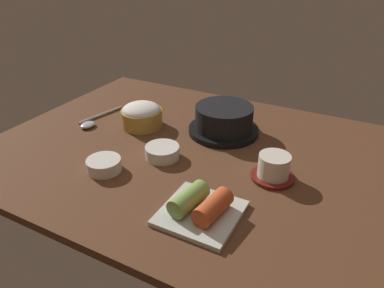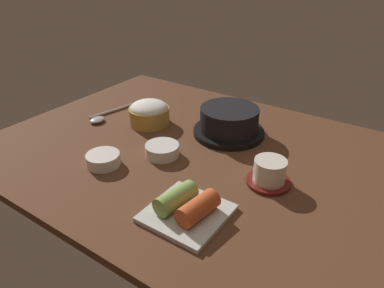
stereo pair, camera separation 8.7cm
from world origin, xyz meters
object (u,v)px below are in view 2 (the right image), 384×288
Objects in this scene: kimchi_plate at (187,208)px; tea_cup_with_saucer at (270,173)px; banchan_cup_center at (162,150)px; side_bowl_near at (103,159)px; rice_bowl at (149,113)px; spoon at (102,117)px; stone_pot at (229,122)px.

tea_cup_with_saucer is at bearing 65.38° from kimchi_plate.
side_bowl_near is (-8.71, -11.19, -0.04)cm from banchan_cup_center.
banchan_cup_center is at bearing -40.11° from rice_bowl.
banchan_cup_center and side_bowl_near have the same top height.
banchan_cup_center is (-26.40, -3.74, -1.16)cm from tea_cup_with_saucer.
tea_cup_with_saucer reaches higher than spoon.
banchan_cup_center is 14.18cm from side_bowl_near.
rice_bowl is at bearing 168.45° from tea_cup_with_saucer.
spoon is at bearing -158.45° from rice_bowl.
stone_pot is 38.28cm from spoon.
kimchi_plate reaches higher than side_bowl_near.
stone_pot is 24.14cm from tea_cup_with_saucer.
kimchi_plate is at bearing -7.95° from side_bowl_near.
side_bowl_near is 26.38cm from spoon.
stone_pot is 23.27cm from rice_bowl.
tea_cup_with_saucer reaches higher than kimchi_plate.
tea_cup_with_saucer is 20.52cm from kimchi_plate.
stone_pot reaches higher than tea_cup_with_saucer.
banchan_cup_center is 28.95cm from spoon.
rice_bowl is at bearing 139.89° from banchan_cup_center.
tea_cup_with_saucer is 26.69cm from banchan_cup_center.
tea_cup_with_saucer is 38.17cm from side_bowl_near.
tea_cup_with_saucer is 54.70cm from spoon.
banchan_cup_center is 1.06× the size of side_bowl_near.
kimchi_plate is at bearing -25.02° from spoon.
rice_bowl is 41.57cm from tea_cup_with_saucer.
stone_pot is 2.44× the size of side_bowl_near.
banchan_cup_center is 0.57× the size of kimchi_plate.
banchan_cup_center is (14.32, -12.06, -1.86)cm from rice_bowl.
rice_bowl is 42.01cm from kimchi_plate.
rice_bowl is at bearing -162.29° from stone_pot.
stone_pot is at bearing 67.70° from banchan_cup_center.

